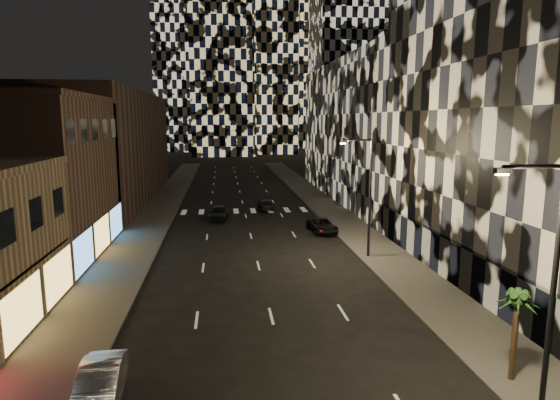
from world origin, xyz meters
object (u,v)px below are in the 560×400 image
object	(u,v)px
streetlight_far	(367,189)
streetlight_near	(548,276)
car_dark_oncoming	(266,205)
car_dark_rightlane	(322,226)
car_silver_parked	(100,385)
car_dark_midlane	(219,213)
palm_tree	(517,306)

from	to	relation	value
streetlight_far	streetlight_near	bearing A→B (deg)	-90.00
car_dark_oncoming	car_dark_rightlane	size ratio (longest dim) A/B	0.91
car_silver_parked	car_dark_oncoming	bearing A→B (deg)	71.74
car_silver_parked	car_dark_midlane	bearing A→B (deg)	78.85
car_silver_parked	palm_tree	size ratio (longest dim) A/B	1.15
palm_tree	streetlight_near	bearing A→B (deg)	-105.35
streetlight_near	palm_tree	bearing A→B (deg)	74.65
streetlight_near	car_dark_oncoming	size ratio (longest dim) A/B	2.14
car_silver_parked	car_dark_oncoming	world-z (taller)	car_silver_parked
streetlight_near	streetlight_far	bearing A→B (deg)	90.00
car_dark_rightlane	car_silver_parked	bearing A→B (deg)	-122.77
car_dark_midlane	car_dark_oncoming	distance (m)	7.45
car_silver_parked	car_dark_rightlane	distance (m)	29.16
streetlight_near	car_dark_oncoming	world-z (taller)	streetlight_near
streetlight_near	car_dark_oncoming	xyz separation A→B (m)	(-5.82, 40.48, -4.74)
car_dark_midlane	palm_tree	size ratio (longest dim) A/B	1.17
car_dark_midlane	palm_tree	bearing A→B (deg)	-63.39
car_silver_parked	car_dark_rightlane	size ratio (longest dim) A/B	0.94
streetlight_far	palm_tree	distance (m)	17.78
streetlight_near	car_silver_parked	size ratio (longest dim) A/B	2.07
palm_tree	streetlight_far	bearing A→B (deg)	92.09
streetlight_near	streetlight_far	world-z (taller)	same
car_silver_parked	car_dark_rightlane	bearing A→B (deg)	57.56
streetlight_near	car_dark_rightlane	bearing A→B (deg)	93.09
car_silver_parked	car_dark_midlane	xyz separation A→B (m)	(4.24, 32.47, 0.04)
streetlight_far	car_dark_rightlane	world-z (taller)	streetlight_far
streetlight_near	car_silver_parked	xyz separation A→B (m)	(-15.55, 2.97, -4.63)
car_dark_rightlane	palm_tree	distance (m)	26.41
car_silver_parked	palm_tree	xyz separation A→B (m)	(16.20, -0.62, 2.56)
car_dark_oncoming	palm_tree	distance (m)	38.76
streetlight_far	car_dark_rightlane	bearing A→B (deg)	100.22
streetlight_far	car_dark_midlane	distance (m)	19.69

